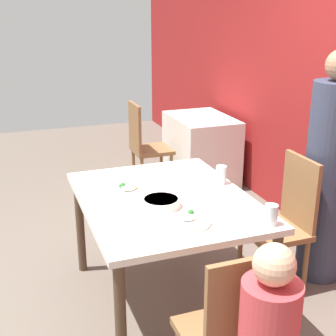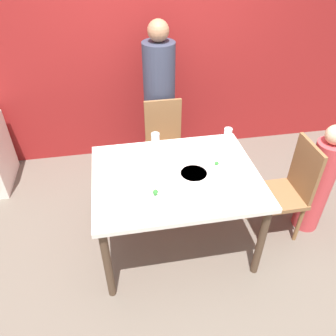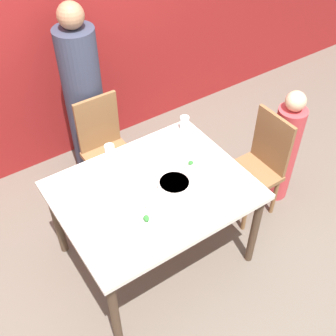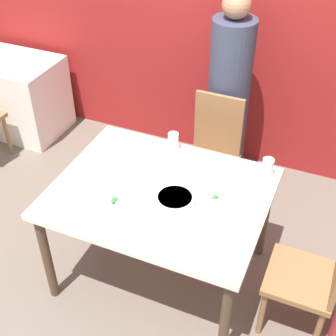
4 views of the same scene
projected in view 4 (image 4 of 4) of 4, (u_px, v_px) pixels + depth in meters
ground_plane at (161, 272)px, 3.33m from camera, size 10.00×10.00×0.00m
wall_back at (242, 11)px, 3.63m from camera, size 10.00×0.06×2.70m
dining_table at (160, 201)px, 2.91m from camera, size 1.30×1.03×0.76m
chair_adult_spot at (212, 152)px, 3.62m from camera, size 0.40×0.40×0.94m
chair_child_spot at (316, 274)px, 2.69m from camera, size 0.40×0.40×0.94m
person_adult at (228, 102)px, 3.70m from camera, size 0.33×0.33×1.64m
bowl_curry at (175, 200)px, 2.75m from camera, size 0.23×0.23×0.05m
plate_rice_adult at (221, 207)px, 2.72m from camera, size 0.25×0.25×0.05m
plate_rice_child at (120, 200)px, 2.76m from camera, size 0.22×0.22×0.06m
glass_water_tall at (268, 167)px, 2.95m from camera, size 0.07×0.07×0.11m
glass_water_short at (173, 141)px, 3.16m from camera, size 0.07×0.07×0.12m
fork_steel at (181, 244)px, 2.51m from camera, size 0.18×0.02×0.01m
background_table at (17, 95)px, 4.57m from camera, size 0.87×0.62×0.74m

